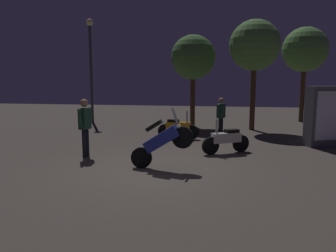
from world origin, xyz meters
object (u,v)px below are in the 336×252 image
(motorcycle_white_parked_right, at_px, (226,140))
(person_rider_beside, at_px, (221,114))
(person_bystander_far, at_px, (85,122))
(motorcycle_orange_parked_left, at_px, (178,128))
(kiosk_billboard, at_px, (329,116))
(motorcycle_blue_foreground, at_px, (162,141))
(streetlamp_near, at_px, (91,58))

(motorcycle_white_parked_right, height_order, person_rider_beside, person_rider_beside)
(person_bystander_far, bearing_deg, motorcycle_orange_parked_left, 64.51)
(motorcycle_white_parked_right, xyz_separation_m, person_bystander_far, (-4.21, -1.15, 0.61))
(kiosk_billboard, bearing_deg, motorcycle_blue_foreground, 15.29)
(kiosk_billboard, bearing_deg, streetlamp_near, -44.73)
(streetlamp_near, bearing_deg, motorcycle_orange_parked_left, -37.69)
(motorcycle_orange_parked_left, xyz_separation_m, streetlamp_near, (-5.23, 4.04, 2.98))
(kiosk_billboard, bearing_deg, motorcycle_white_parked_right, 5.27)
(motorcycle_blue_foreground, distance_m, streetlamp_near, 10.38)
(person_rider_beside, height_order, streetlamp_near, streetlamp_near)
(motorcycle_white_parked_right, bearing_deg, streetlamp_near, -71.78)
(motorcycle_blue_foreground, height_order, person_rider_beside, motorcycle_blue_foreground)
(motorcycle_blue_foreground, height_order, motorcycle_white_parked_right, motorcycle_blue_foreground)
(motorcycle_blue_foreground, relative_size, person_rider_beside, 1.05)
(motorcycle_white_parked_right, bearing_deg, kiosk_billboard, 176.90)
(motorcycle_orange_parked_left, bearing_deg, kiosk_billboard, 0.64)
(person_rider_beside, bearing_deg, person_bystander_far, 70.68)
(motorcycle_orange_parked_left, relative_size, kiosk_billboard, 0.79)
(motorcycle_blue_foreground, xyz_separation_m, kiosk_billboard, (5.22, 3.92, 0.31))
(person_bystander_far, bearing_deg, person_rider_beside, 55.44)
(person_rider_beside, bearing_deg, motorcycle_orange_parked_left, 49.64)
(motorcycle_white_parked_right, height_order, kiosk_billboard, kiosk_billboard)
(person_rider_beside, xyz_separation_m, person_bystander_far, (-4.02, -4.22, 0.11))
(motorcycle_blue_foreground, distance_m, person_rider_beside, 5.41)
(motorcycle_blue_foreground, xyz_separation_m, person_bystander_far, (-2.52, 0.98, 0.31))
(motorcycle_blue_foreground, relative_size, motorcycle_white_parked_right, 1.12)
(motorcycle_blue_foreground, xyz_separation_m, motorcycle_white_parked_right, (1.69, 2.13, -0.31))
(person_rider_beside, relative_size, person_bystander_far, 0.91)
(motorcycle_orange_parked_left, height_order, person_rider_beside, person_rider_beside)
(motorcycle_white_parked_right, xyz_separation_m, person_rider_beside, (-0.19, 3.07, 0.50))
(streetlamp_near, bearing_deg, kiosk_billboard, -23.12)
(person_bystander_far, relative_size, streetlamp_near, 0.32)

